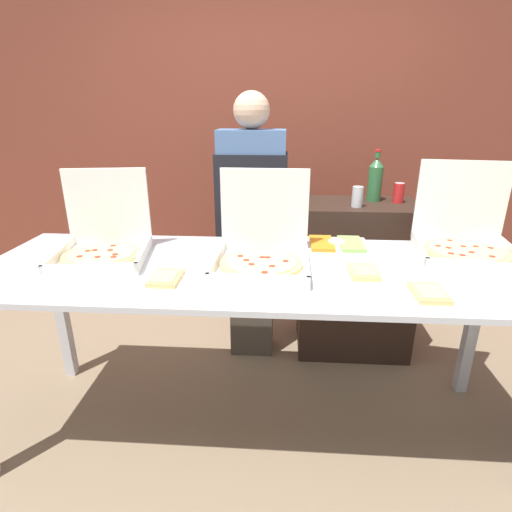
% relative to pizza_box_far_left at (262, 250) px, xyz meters
% --- Properties ---
extents(ground_plane, '(16.00, 16.00, 0.00)m').
position_rel_pizza_box_far_left_xyz_m(ground_plane, '(-0.03, -0.01, -0.99)').
color(ground_plane, '#847056').
extents(brick_wall_behind, '(10.00, 0.06, 2.80)m').
position_rel_pizza_box_far_left_xyz_m(brick_wall_behind, '(-0.03, 1.69, 0.41)').
color(brick_wall_behind, brown).
rests_on(brick_wall_behind, ground_plane).
extents(buffet_table, '(2.50, 0.86, 0.92)m').
position_rel_pizza_box_far_left_xyz_m(buffet_table, '(-0.03, -0.01, -0.18)').
color(buffet_table, silver).
rests_on(buffet_table, ground_plane).
extents(pizza_box_far_left, '(0.42, 0.44, 0.41)m').
position_rel_pizza_box_far_left_xyz_m(pizza_box_far_left, '(0.00, 0.00, 0.00)').
color(pizza_box_far_left, silver).
rests_on(pizza_box_far_left, buffet_table).
extents(pizza_box_near_left, '(0.49, 0.51, 0.43)m').
position_rel_pizza_box_far_left_xyz_m(pizza_box_near_left, '(0.97, 0.22, 0.00)').
color(pizza_box_near_left, silver).
rests_on(pizza_box_near_left, buffet_table).
extents(pizza_box_near_right, '(0.46, 0.48, 0.40)m').
position_rel_pizza_box_far_left_xyz_m(pizza_box_near_right, '(-0.75, 0.06, -0.00)').
color(pizza_box_near_right, silver).
rests_on(pizza_box_near_right, buffet_table).
extents(paper_plate_front_center, '(0.25, 0.25, 0.03)m').
position_rel_pizza_box_far_left_xyz_m(paper_plate_front_center, '(0.44, -0.09, -0.06)').
color(paper_plate_front_center, white).
rests_on(paper_plate_front_center, buffet_table).
extents(paper_plate_front_right, '(0.26, 0.26, 0.03)m').
position_rel_pizza_box_far_left_xyz_m(paper_plate_front_right, '(0.65, -0.28, -0.06)').
color(paper_plate_front_right, white).
rests_on(paper_plate_front_right, buffet_table).
extents(paper_plate_front_left, '(0.24, 0.24, 0.03)m').
position_rel_pizza_box_far_left_xyz_m(paper_plate_front_left, '(-0.39, -0.21, -0.06)').
color(paper_plate_front_left, white).
rests_on(paper_plate_front_left, buffet_table).
extents(veggie_tray, '(0.32, 0.28, 0.05)m').
position_rel_pizza_box_far_left_xyz_m(veggie_tray, '(0.36, 0.22, -0.05)').
color(veggie_tray, white).
rests_on(veggie_tray, buffet_table).
extents(sideboard_podium, '(0.73, 0.47, 1.03)m').
position_rel_pizza_box_far_left_xyz_m(sideboard_podium, '(0.58, 0.82, -0.48)').
color(sideboard_podium, black).
rests_on(sideboard_podium, ground_plane).
extents(soda_bottle, '(0.09, 0.09, 0.32)m').
position_rel_pizza_box_far_left_xyz_m(soda_bottle, '(0.67, 0.89, 0.18)').
color(soda_bottle, '#2D6638').
rests_on(soda_bottle, sideboard_podium).
extents(soda_can_silver, '(0.07, 0.07, 0.12)m').
position_rel_pizza_box_far_left_xyz_m(soda_can_silver, '(0.54, 0.71, 0.10)').
color(soda_can_silver, silver).
rests_on(soda_can_silver, sideboard_podium).
extents(soda_can_colored, '(0.07, 0.07, 0.12)m').
position_rel_pizza_box_far_left_xyz_m(soda_can_colored, '(0.81, 0.85, 0.10)').
color(soda_can_colored, red).
rests_on(soda_can_colored, sideboard_podium).
extents(person_server_vest, '(0.42, 0.24, 1.68)m').
position_rel_pizza_box_far_left_xyz_m(person_server_vest, '(-0.10, 0.73, -0.04)').
color(person_server_vest, '#473D33').
rests_on(person_server_vest, ground_plane).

